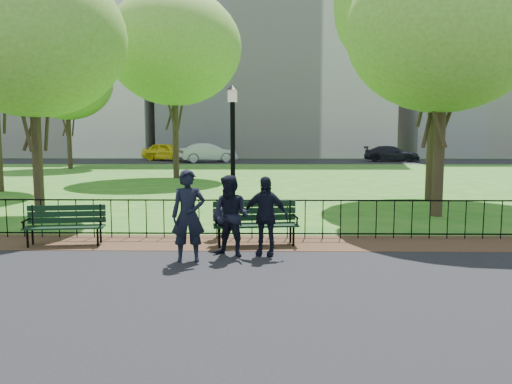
{
  "coord_description": "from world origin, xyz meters",
  "views": [
    {
      "loc": [
        0.88,
        -9.11,
        2.35
      ],
      "look_at": [
        0.7,
        1.5,
        1.12
      ],
      "focal_mm": 35.0,
      "sensor_mm": 36.0,
      "label": 1
    }
  ],
  "objects_px": {
    "person_mid": "(231,216)",
    "tree_near_w": "(31,37)",
    "tree_far_c": "(174,48)",
    "sedan_dark": "(392,154)",
    "park_bench_left_a": "(65,221)",
    "park_bench_main": "(244,218)",
    "tree_near_e": "(444,29)",
    "sedan_silver": "(207,153)",
    "lamppost": "(233,151)",
    "tree_far_w": "(67,81)",
    "person_right": "(265,216)",
    "tree_mid_e": "(437,1)",
    "taxi": "(168,152)",
    "person_left": "(188,216)"
  },
  "relations": [
    {
      "from": "park_bench_left_a",
      "to": "tree_far_c",
      "type": "distance_m",
      "value": 17.7
    },
    {
      "from": "tree_far_w",
      "to": "sedan_dark",
      "type": "relative_size",
      "value": 1.83
    },
    {
      "from": "sedan_dark",
      "to": "tree_near_w",
      "type": "bearing_deg",
      "value": 164.96
    },
    {
      "from": "tree_near_e",
      "to": "person_left",
      "type": "height_order",
      "value": "tree_near_e"
    },
    {
      "from": "tree_far_c",
      "to": "person_mid",
      "type": "relative_size",
      "value": 6.33
    },
    {
      "from": "lamppost",
      "to": "sedan_dark",
      "type": "relative_size",
      "value": 0.76
    },
    {
      "from": "tree_far_c",
      "to": "sedan_silver",
      "type": "height_order",
      "value": "tree_far_c"
    },
    {
      "from": "person_right",
      "to": "person_mid",
      "type": "bearing_deg",
      "value": -155.97
    },
    {
      "from": "tree_mid_e",
      "to": "tree_far_c",
      "type": "height_order",
      "value": "tree_mid_e"
    },
    {
      "from": "park_bench_left_a",
      "to": "person_mid",
      "type": "height_order",
      "value": "person_mid"
    },
    {
      "from": "park_bench_main",
      "to": "person_mid",
      "type": "xyz_separation_m",
      "value": [
        -0.21,
        -0.94,
        0.19
      ]
    },
    {
      "from": "park_bench_main",
      "to": "tree_near_e",
      "type": "relative_size",
      "value": 0.24
    },
    {
      "from": "tree_near_w",
      "to": "person_right",
      "type": "height_order",
      "value": "tree_near_w"
    },
    {
      "from": "lamppost",
      "to": "person_mid",
      "type": "bearing_deg",
      "value": -87.12
    },
    {
      "from": "park_bench_left_a",
      "to": "person_mid",
      "type": "distance_m",
      "value": 3.73
    },
    {
      "from": "tree_far_w",
      "to": "sedan_dark",
      "type": "xyz_separation_m",
      "value": [
        24.43,
        9.07,
        -5.25
      ]
    },
    {
      "from": "tree_near_e",
      "to": "tree_far_w",
      "type": "distance_m",
      "value": 27.12
    },
    {
      "from": "sedan_silver",
      "to": "tree_mid_e",
      "type": "bearing_deg",
      "value": -179.68
    },
    {
      "from": "tree_far_c",
      "to": "sedan_dark",
      "type": "bearing_deg",
      "value": 46.16
    },
    {
      "from": "person_right",
      "to": "park_bench_main",
      "type": "bearing_deg",
      "value": 132.09
    },
    {
      "from": "park_bench_left_a",
      "to": "tree_mid_e",
      "type": "bearing_deg",
      "value": 29.19
    },
    {
      "from": "tree_mid_e",
      "to": "tree_near_w",
      "type": "bearing_deg",
      "value": -162.2
    },
    {
      "from": "park_bench_left_a",
      "to": "tree_far_w",
      "type": "height_order",
      "value": "tree_far_w"
    },
    {
      "from": "lamppost",
      "to": "tree_mid_e",
      "type": "bearing_deg",
      "value": 39.57
    },
    {
      "from": "person_right",
      "to": "taxi",
      "type": "distance_m",
      "value": 36.1
    },
    {
      "from": "park_bench_main",
      "to": "sedan_silver",
      "type": "height_order",
      "value": "sedan_silver"
    },
    {
      "from": "tree_near_w",
      "to": "person_right",
      "type": "distance_m",
      "value": 8.94
    },
    {
      "from": "tree_mid_e",
      "to": "tree_far_w",
      "type": "height_order",
      "value": "tree_mid_e"
    },
    {
      "from": "park_bench_left_a",
      "to": "tree_far_c",
      "type": "height_order",
      "value": "tree_far_c"
    },
    {
      "from": "person_right",
      "to": "taxi",
      "type": "relative_size",
      "value": 0.33
    },
    {
      "from": "tree_mid_e",
      "to": "tree_far_w",
      "type": "xyz_separation_m",
      "value": [
        -19.44,
        16.2,
        -1.01
      ]
    },
    {
      "from": "tree_near_w",
      "to": "person_right",
      "type": "bearing_deg",
      "value": -34.88
    },
    {
      "from": "person_left",
      "to": "tree_far_c",
      "type": "bearing_deg",
      "value": 94.32
    },
    {
      "from": "taxi",
      "to": "person_right",
      "type": "bearing_deg",
      "value": -142.8
    },
    {
      "from": "person_right",
      "to": "tree_far_c",
      "type": "bearing_deg",
      "value": 119.46
    },
    {
      "from": "tree_near_w",
      "to": "sedan_dark",
      "type": "relative_size",
      "value": 1.54
    },
    {
      "from": "park_bench_main",
      "to": "tree_near_w",
      "type": "distance_m",
      "value": 8.32
    },
    {
      "from": "sedan_dark",
      "to": "person_left",
      "type": "bearing_deg",
      "value": 175.88
    },
    {
      "from": "tree_near_w",
      "to": "tree_mid_e",
      "type": "xyz_separation_m",
      "value": [
        12.44,
        3.99,
        1.94
      ]
    },
    {
      "from": "tree_near_w",
      "to": "tree_far_w",
      "type": "xyz_separation_m",
      "value": [
        -7.0,
        20.2,
        0.93
      ]
    },
    {
      "from": "tree_near_e",
      "to": "person_mid",
      "type": "bearing_deg",
      "value": -138.74
    },
    {
      "from": "park_bench_main",
      "to": "tree_far_c",
      "type": "relative_size",
      "value": 0.19
    },
    {
      "from": "tree_far_w",
      "to": "sedan_dark",
      "type": "bearing_deg",
      "value": 20.36
    },
    {
      "from": "person_mid",
      "to": "tree_near_w",
      "type": "bearing_deg",
      "value": 164.84
    },
    {
      "from": "person_mid",
      "to": "person_left",
      "type": "bearing_deg",
      "value": -129.65
    },
    {
      "from": "tree_far_c",
      "to": "tree_mid_e",
      "type": "bearing_deg",
      "value": -39.4
    },
    {
      "from": "tree_near_e",
      "to": "person_right",
      "type": "relative_size",
      "value": 4.91
    },
    {
      "from": "park_bench_left_a",
      "to": "taxi",
      "type": "xyz_separation_m",
      "value": [
        -4.44,
        34.2,
        0.29
      ]
    },
    {
      "from": "sedan_dark",
      "to": "tree_far_w",
      "type": "bearing_deg",
      "value": 126.11
    },
    {
      "from": "park_bench_main",
      "to": "park_bench_left_a",
      "type": "xyz_separation_m",
      "value": [
        -3.8,
        0.01,
        -0.08
      ]
    }
  ]
}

